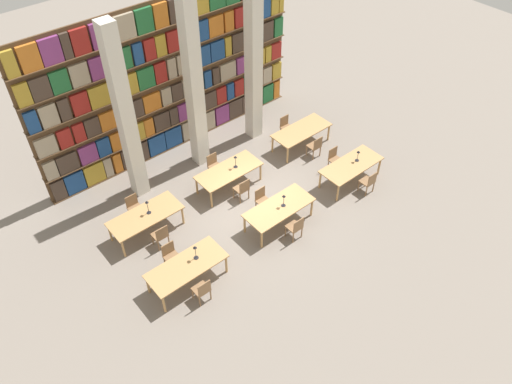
{
  "coord_description": "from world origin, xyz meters",
  "views": [
    {
      "loc": [
        -7.37,
        -8.92,
        11.59
      ],
      "look_at": [
        0.0,
        -0.12,
        0.66
      ],
      "focal_mm": 35.0,
      "sensor_mm": 36.0,
      "label": 1
    }
  ],
  "objects_px": {
    "chair_3": "(262,200)",
    "chair_10": "(315,146)",
    "desk_lamp_3": "(147,205)",
    "chair_5": "(335,159)",
    "chair_4": "(369,182)",
    "chair_2": "(296,227)",
    "reading_table_3": "(145,217)",
    "reading_table_0": "(187,267)",
    "chair_7": "(134,207)",
    "reading_table_5": "(301,131)",
    "pillar_right": "(254,63)",
    "reading_table_2": "(351,166)",
    "pillar_left": "(125,117)",
    "chair_11": "(286,126)",
    "desk_lamp_0": "(195,250)",
    "chair_6": "(161,235)",
    "chair_8": "(242,189)",
    "reading_table_1": "(279,208)",
    "reading_table_4": "(229,172)",
    "pillar_center": "(194,88)",
    "desk_lamp_2": "(358,154)",
    "desk_lamp_1": "(284,198)",
    "desk_lamp_4": "(235,160)",
    "chair_0": "(202,290)",
    "chair_9": "(214,165)"
  },
  "relations": [
    {
      "from": "desk_lamp_4",
      "to": "chair_10",
      "type": "height_order",
      "value": "desk_lamp_4"
    },
    {
      "from": "pillar_right",
      "to": "reading_table_3",
      "type": "relative_size",
      "value": 2.68
    },
    {
      "from": "reading_table_3",
      "to": "reading_table_4",
      "type": "bearing_deg",
      "value": 0.22
    },
    {
      "from": "chair_4",
      "to": "chair_8",
      "type": "relative_size",
      "value": 1.0
    },
    {
      "from": "reading_table_0",
      "to": "desk_lamp_3",
      "type": "bearing_deg",
      "value": 83.79
    },
    {
      "from": "reading_table_1",
      "to": "reading_table_2",
      "type": "bearing_deg",
      "value": -1.28
    },
    {
      "from": "pillar_right",
      "to": "reading_table_2",
      "type": "distance_m",
      "value": 4.85
    },
    {
      "from": "reading_table_3",
      "to": "reading_table_1",
      "type": "bearing_deg",
      "value": -35.03
    },
    {
      "from": "reading_table_0",
      "to": "chair_8",
      "type": "xyz_separation_m",
      "value": [
        3.27,
        1.63,
        -0.19
      ]
    },
    {
      "from": "chair_4",
      "to": "chair_10",
      "type": "height_order",
      "value": "same"
    },
    {
      "from": "chair_7",
      "to": "desk_lamp_1",
      "type": "bearing_deg",
      "value": 137.55
    },
    {
      "from": "desk_lamp_2",
      "to": "desk_lamp_4",
      "type": "xyz_separation_m",
      "value": [
        -3.35,
        2.38,
        0.04
      ]
    },
    {
      "from": "chair_8",
      "to": "chair_10",
      "type": "xyz_separation_m",
      "value": [
        3.41,
        0.06,
        0.0
      ]
    },
    {
      "from": "pillar_left",
      "to": "desk_lamp_4",
      "type": "height_order",
      "value": "pillar_left"
    },
    {
      "from": "desk_lamp_4",
      "to": "reading_table_3",
      "type": "bearing_deg",
      "value": 179.83
    },
    {
      "from": "pillar_left",
      "to": "chair_5",
      "type": "distance_m",
      "value": 7.18
    },
    {
      "from": "reading_table_3",
      "to": "desk_lamp_4",
      "type": "height_order",
      "value": "desk_lamp_4"
    },
    {
      "from": "reading_table_3",
      "to": "reading_table_0",
      "type": "bearing_deg",
      "value": -92.84
    },
    {
      "from": "reading_table_3",
      "to": "reading_table_5",
      "type": "distance_m",
      "value": 6.59
    },
    {
      "from": "chair_8",
      "to": "desk_lamp_4",
      "type": "xyz_separation_m",
      "value": [
        0.33,
        0.75,
        0.58
      ]
    },
    {
      "from": "pillar_center",
      "to": "reading_table_2",
      "type": "height_order",
      "value": "pillar_center"
    },
    {
      "from": "desk_lamp_0",
      "to": "chair_5",
      "type": "bearing_deg",
      "value": 6.34
    },
    {
      "from": "reading_table_4",
      "to": "chair_3",
      "type": "bearing_deg",
      "value": -85.56
    },
    {
      "from": "desk_lamp_2",
      "to": "desk_lamp_4",
      "type": "height_order",
      "value": "desk_lamp_4"
    },
    {
      "from": "chair_4",
      "to": "chair_2",
      "type": "bearing_deg",
      "value": 178.74
    },
    {
      "from": "desk_lamp_1",
      "to": "chair_7",
      "type": "xyz_separation_m",
      "value": [
        -3.44,
        3.15,
        -0.56
      ]
    },
    {
      "from": "chair_2",
      "to": "chair_11",
      "type": "xyz_separation_m",
      "value": [
        3.23,
        3.95,
        0.0
      ]
    },
    {
      "from": "reading_table_1",
      "to": "reading_table_4",
      "type": "relative_size",
      "value": 1.0
    },
    {
      "from": "chair_10",
      "to": "reading_table_2",
      "type": "bearing_deg",
      "value": -90.59
    },
    {
      "from": "chair_3",
      "to": "chair_10",
      "type": "distance_m",
      "value": 3.35
    },
    {
      "from": "pillar_left",
      "to": "reading_table_2",
      "type": "height_order",
      "value": "pillar_left"
    },
    {
      "from": "chair_6",
      "to": "chair_11",
      "type": "xyz_separation_m",
      "value": [
        6.53,
        1.62,
        0.0
      ]
    },
    {
      "from": "reading_table_2",
      "to": "chair_3",
      "type": "bearing_deg",
      "value": 165.34
    },
    {
      "from": "reading_table_0",
      "to": "chair_11",
      "type": "distance_m",
      "value": 7.42
    },
    {
      "from": "pillar_right",
      "to": "reading_table_3",
      "type": "height_order",
      "value": "pillar_right"
    },
    {
      "from": "desk_lamp_3",
      "to": "chair_10",
      "type": "height_order",
      "value": "desk_lamp_3"
    },
    {
      "from": "chair_5",
      "to": "chair_10",
      "type": "relative_size",
      "value": 1.0
    },
    {
      "from": "chair_7",
      "to": "desk_lamp_2",
      "type": "bearing_deg",
      "value": 155.07
    },
    {
      "from": "pillar_center",
      "to": "reading_table_3",
      "type": "distance_m",
      "value": 4.39
    },
    {
      "from": "desk_lamp_0",
      "to": "chair_9",
      "type": "height_order",
      "value": "desk_lamp_0"
    },
    {
      "from": "chair_2",
      "to": "desk_lamp_2",
      "type": "xyz_separation_m",
      "value": [
        3.51,
        0.72,
        0.55
      ]
    },
    {
      "from": "chair_7",
      "to": "chair_10",
      "type": "distance_m",
      "value": 6.69
    },
    {
      "from": "pillar_left",
      "to": "chair_8",
      "type": "relative_size",
      "value": 6.83
    },
    {
      "from": "reading_table_0",
      "to": "desk_lamp_0",
      "type": "distance_m",
      "value": 0.54
    },
    {
      "from": "chair_3",
      "to": "chair_8",
      "type": "height_order",
      "value": "same"
    },
    {
      "from": "chair_0",
      "to": "reading_table_5",
      "type": "distance_m",
      "value": 7.49
    },
    {
      "from": "desk_lamp_4",
      "to": "chair_11",
      "type": "xyz_separation_m",
      "value": [
        3.08,
        0.86,
        -0.58
      ]
    },
    {
      "from": "chair_2",
      "to": "chair_8",
      "type": "xyz_separation_m",
      "value": [
        -0.17,
        2.35,
        0.0
      ]
    },
    {
      "from": "reading_table_1",
      "to": "desk_lamp_4",
      "type": "bearing_deg",
      "value": 86.53
    },
    {
      "from": "desk_lamp_0",
      "to": "chair_9",
      "type": "bearing_deg",
      "value": 47.03
    }
  ]
}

